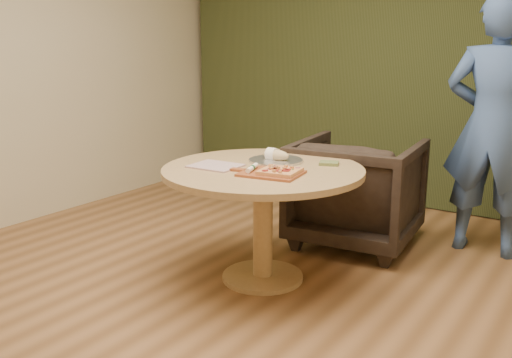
{
  "coord_description": "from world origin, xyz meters",
  "views": [
    {
      "loc": [
        1.78,
        -2.27,
        1.54
      ],
      "look_at": [
        0.09,
        0.25,
        0.79
      ],
      "focal_mm": 40.0,
      "sensor_mm": 36.0,
      "label": 1
    }
  ],
  "objects": [
    {
      "name": "curtain",
      "position": [
        0.0,
        2.9,
        1.4
      ],
      "size": [
        4.8,
        0.14,
        2.78
      ],
      "primitive_type": "cube",
      "color": "#2A3417",
      "rests_on": "ground"
    },
    {
      "name": "newspaper",
      "position": [
        -0.39,
        0.5,
        0.76
      ],
      "size": [
        0.31,
        0.26,
        0.01
      ],
      "primitive_type": "cube",
      "rotation": [
        0.0,
        0.0,
        0.04
      ],
      "color": "silver",
      "rests_on": "pedestal_table"
    },
    {
      "name": "pedestal_table",
      "position": [
        -0.13,
        0.65,
        0.61
      ],
      "size": [
        1.27,
        1.27,
        0.75
      ],
      "rotation": [
        0.0,
        0.0,
        0.18
      ],
      "color": "tan",
      "rests_on": "ground"
    },
    {
      "name": "cutlery_roll",
      "position": [
        -0.1,
        0.49,
        0.78
      ],
      "size": [
        0.08,
        0.2,
        0.03
      ],
      "rotation": [
        0.0,
        0.0,
        0.3
      ],
      "color": "white",
      "rests_on": "pizza_paddle"
    },
    {
      "name": "pizza_paddle",
      "position": [
        0.01,
        0.51,
        0.76
      ],
      "size": [
        0.46,
        0.33,
        0.01
      ],
      "rotation": [
        0.0,
        0.0,
        0.15
      ],
      "color": "#9B4C27",
      "rests_on": "pedestal_table"
    },
    {
      "name": "serving_tray",
      "position": [
        -0.16,
        0.85,
        0.76
      ],
      "size": [
        0.36,
        0.36,
        0.02
      ],
      "color": "silver",
      "rests_on": "pedestal_table"
    },
    {
      "name": "bread_roll",
      "position": [
        -0.17,
        0.85,
        0.79
      ],
      "size": [
        0.19,
        0.09,
        0.09
      ],
      "color": "#D6BD82",
      "rests_on": "serving_tray"
    },
    {
      "name": "person_standing",
      "position": [
        0.94,
        1.99,
        0.93
      ],
      "size": [
        0.7,
        0.47,
        1.87
      ],
      "primitive_type": "imported",
      "rotation": [
        0.0,
        0.0,
        3.17
      ],
      "color": "#3D5C95",
      "rests_on": "ground"
    },
    {
      "name": "armchair",
      "position": [
        0.09,
        1.61,
        0.45
      ],
      "size": [
        0.96,
        0.91,
        0.9
      ],
      "primitive_type": "imported",
      "rotation": [
        0.0,
        0.0,
        3.25
      ],
      "color": "black",
      "rests_on": "ground"
    },
    {
      "name": "room_shell",
      "position": [
        0.0,
        0.0,
        1.4
      ],
      "size": [
        5.04,
        6.04,
        2.84
      ],
      "color": "#99683D",
      "rests_on": "ground"
    },
    {
      "name": "green_packet",
      "position": [
        0.18,
        0.95,
        0.76
      ],
      "size": [
        0.15,
        0.14,
        0.02
      ],
      "primitive_type": "cube",
      "rotation": [
        0.0,
        0.0,
        0.37
      ],
      "color": "#4D5C29",
      "rests_on": "pedestal_table"
    },
    {
      "name": "flatbread_pizza",
      "position": [
        0.07,
        0.52,
        0.78
      ],
      "size": [
        0.25,
        0.25,
        0.04
      ],
      "rotation": [
        0.0,
        0.0,
        0.15
      ],
      "color": "#E39D58",
      "rests_on": "pizza_paddle"
    }
  ]
}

